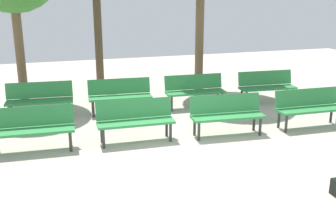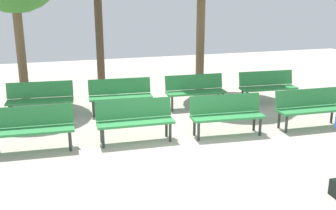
{
  "view_description": "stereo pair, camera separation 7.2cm",
  "coord_description": "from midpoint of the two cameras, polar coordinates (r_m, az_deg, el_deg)",
  "views": [
    {
      "loc": [
        -2.53,
        -6.11,
        3.11
      ],
      "look_at": [
        0.0,
        2.25,
        0.55
      ],
      "focal_mm": 42.77,
      "sensor_mm": 36.0,
      "label": 1
    },
    {
      "loc": [
        -2.46,
        -6.13,
        3.11
      ],
      "look_at": [
        0.0,
        2.25,
        0.55
      ],
      "focal_mm": 42.77,
      "sensor_mm": 36.0,
      "label": 2
    }
  ],
  "objects": [
    {
      "name": "ground_plane",
      "position": [
        7.31,
        4.9,
        -8.93
      ],
      "size": [
        24.0,
        24.0,
        0.0
      ],
      "primitive_type": "plane",
      "color": "#B2A899"
    },
    {
      "name": "bench_r0_c0",
      "position": [
        8.31,
        -18.96,
        -2.87
      ],
      "size": [
        1.62,
        0.56,
        0.87
      ],
      "rotation": [
        0.0,
        0.0,
        -0.05
      ],
      "color": "#2D8442",
      "rests_on": "ground_plane"
    },
    {
      "name": "bench_r0_c1",
      "position": [
        8.37,
        -4.94,
        -1.87
      ],
      "size": [
        1.61,
        0.53,
        0.87
      ],
      "rotation": [
        0.0,
        0.0,
        -0.03
      ],
      "color": "#2D8442",
      "rests_on": "ground_plane"
    },
    {
      "name": "bench_r0_c2",
      "position": [
        8.81,
        8.13,
        -1.05
      ],
      "size": [
        1.63,
        0.59,
        0.87
      ],
      "rotation": [
        0.0,
        0.0,
        -0.07
      ],
      "color": "#2D8442",
      "rests_on": "ground_plane"
    },
    {
      "name": "bench_r0_c3",
      "position": [
        9.77,
        19.23,
        -0.08
      ],
      "size": [
        1.61,
        0.53,
        0.87
      ],
      "rotation": [
        0.0,
        0.0,
        -0.03
      ],
      "color": "#2D8442",
      "rests_on": "ground_plane"
    },
    {
      "name": "bench_r1_c0",
      "position": [
        10.4,
        -18.01,
        0.99
      ],
      "size": [
        1.63,
        0.6,
        0.87
      ],
      "rotation": [
        0.0,
        0.0,
        -0.08
      ],
      "color": "#2D8442",
      "rests_on": "ground_plane"
    },
    {
      "name": "bench_r1_c1",
      "position": [
        10.34,
        -7.07,
        1.6
      ],
      "size": [
        1.63,
        0.58,
        0.87
      ],
      "rotation": [
        0.0,
        0.0,
        -0.06
      ],
      "color": "#2D8442",
      "rests_on": "ground_plane"
    },
    {
      "name": "bench_r1_c2",
      "position": [
        10.78,
        3.63,
        2.3
      ],
      "size": [
        1.62,
        0.55,
        0.87
      ],
      "rotation": [
        0.0,
        0.0,
        -0.04
      ],
      "color": "#2D8442",
      "rests_on": "ground_plane"
    },
    {
      "name": "bench_r1_c3",
      "position": [
        11.56,
        13.7,
        2.83
      ],
      "size": [
        1.63,
        0.58,
        0.87
      ],
      "rotation": [
        0.0,
        0.0,
        -0.06
      ],
      "color": "#2D8442",
      "rests_on": "ground_plane"
    },
    {
      "name": "tree_2",
      "position": [
        12.88,
        -10.07,
        9.77
      ],
      "size": [
        0.24,
        0.24,
        3.39
      ],
      "color": "#4C3A28",
      "rests_on": "ground_plane"
    }
  ]
}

